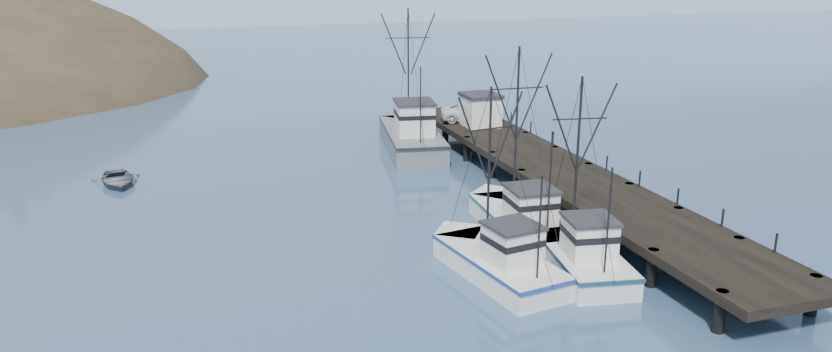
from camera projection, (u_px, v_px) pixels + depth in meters
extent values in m
plane|color=#324E71|center=(446.00, 329.00, 33.23)|extent=(400.00, 400.00, 0.00)
cube|color=black|center=(555.00, 170.00, 51.46)|extent=(6.00, 44.00, 0.50)
cylinder|color=black|center=(720.00, 311.00, 32.69)|extent=(0.56, 0.56, 2.00)
cylinder|color=black|center=(813.00, 295.00, 34.24)|extent=(0.56, 0.56, 2.00)
cylinder|color=black|center=(652.00, 268.00, 37.25)|extent=(0.56, 0.56, 2.00)
cylinder|color=black|center=(737.00, 255.00, 38.79)|extent=(0.56, 0.56, 2.00)
cylinder|color=black|center=(599.00, 234.00, 41.80)|extent=(0.56, 0.56, 2.00)
cylinder|color=black|center=(677.00, 224.00, 43.35)|extent=(0.56, 0.56, 2.00)
cylinder|color=black|center=(556.00, 206.00, 46.35)|extent=(0.56, 0.56, 2.00)
cylinder|color=black|center=(628.00, 198.00, 47.90)|extent=(0.56, 0.56, 2.00)
cylinder|color=black|center=(521.00, 184.00, 50.90)|extent=(0.56, 0.56, 2.00)
cylinder|color=black|center=(588.00, 177.00, 52.45)|extent=(0.56, 0.56, 2.00)
cylinder|color=black|center=(492.00, 165.00, 55.46)|extent=(0.56, 0.56, 2.00)
cylinder|color=black|center=(554.00, 159.00, 57.00)|extent=(0.56, 0.56, 2.00)
cylinder|color=black|center=(467.00, 149.00, 60.01)|extent=(0.56, 0.56, 2.00)
cylinder|color=black|center=(525.00, 144.00, 61.56)|extent=(0.56, 0.56, 2.00)
cylinder|color=black|center=(445.00, 135.00, 64.56)|extent=(0.56, 0.56, 2.00)
cylinder|color=black|center=(500.00, 131.00, 66.11)|extent=(0.56, 0.56, 2.00)
cylinder|color=black|center=(427.00, 123.00, 69.11)|extent=(0.56, 0.56, 2.00)
cylinder|color=black|center=(478.00, 119.00, 70.66)|extent=(0.56, 0.56, 2.00)
cube|color=#9EB2C6|center=(254.00, 19.00, 190.98)|extent=(360.00, 40.00, 26.00)
cube|color=silver|center=(49.00, 20.00, 189.76)|extent=(180.00, 25.00, 18.00)
cube|color=white|center=(11.00, 113.00, 77.12)|extent=(1.00, 3.50, 0.90)
cylinder|color=black|center=(6.00, 85.00, 76.29)|extent=(0.08, 0.08, 6.00)
cube|color=white|center=(579.00, 261.00, 39.39)|extent=(4.64, 8.83, 1.60)
cube|color=white|center=(554.00, 233.00, 43.37)|extent=(3.24, 3.24, 1.60)
cube|color=navy|center=(580.00, 249.00, 39.19)|extent=(4.74, 9.05, 0.18)
cube|color=silver|center=(589.00, 238.00, 37.87)|extent=(2.66, 2.72, 1.90)
cube|color=#26262B|center=(591.00, 219.00, 37.57)|extent=(2.89, 2.97, 0.16)
cylinder|color=black|center=(577.00, 160.00, 39.11)|extent=(0.14, 0.14, 8.90)
cylinder|color=black|center=(608.00, 221.00, 35.33)|extent=(0.10, 0.10, 5.34)
cube|color=white|center=(500.00, 269.00, 38.41)|extent=(4.63, 8.68, 1.60)
cube|color=white|center=(459.00, 243.00, 41.91)|extent=(3.28, 3.28, 1.60)
cube|color=#203895|center=(500.00, 257.00, 38.21)|extent=(4.73, 8.90, 0.18)
cube|color=silver|center=(512.00, 245.00, 37.01)|extent=(2.68, 2.68, 1.90)
cube|color=#26262B|center=(513.00, 225.00, 36.71)|extent=(2.91, 2.92, 0.16)
cylinder|color=black|center=(489.00, 169.00, 38.03)|extent=(0.14, 0.14, 8.56)
cylinder|color=black|center=(540.00, 228.00, 34.74)|extent=(0.10, 0.10, 5.14)
cube|color=white|center=(522.00, 227.00, 44.37)|extent=(4.04, 9.35, 1.60)
cube|color=white|center=(494.00, 203.00, 48.62)|extent=(3.53, 3.53, 1.60)
cube|color=#165951|center=(522.00, 216.00, 44.17)|extent=(4.13, 9.59, 0.18)
cube|color=silver|center=(531.00, 206.00, 42.78)|extent=(2.61, 2.72, 1.90)
cube|color=#26262B|center=(531.00, 189.00, 42.49)|extent=(2.84, 2.97, 0.16)
cylinder|color=black|center=(516.00, 129.00, 44.04)|extent=(0.14, 0.14, 9.80)
cylinder|color=black|center=(550.00, 184.00, 40.03)|extent=(0.10, 0.10, 5.88)
cube|color=slate|center=(412.00, 142.00, 63.16)|extent=(6.05, 12.58, 2.20)
cube|color=slate|center=(402.00, 127.00, 68.88)|extent=(4.14, 4.14, 2.20)
cube|color=black|center=(412.00, 131.00, 62.88)|extent=(6.18, 12.90, 0.18)
cube|color=silver|center=(414.00, 118.00, 61.01)|extent=(3.44, 3.83, 2.60)
cube|color=#26262B|center=(414.00, 102.00, 60.61)|extent=(3.73, 4.17, 0.16)
cylinder|color=black|center=(408.00, 67.00, 63.17)|extent=(0.14, 0.14, 10.01)
cylinder|color=black|center=(421.00, 105.00, 57.59)|extent=(0.10, 0.10, 6.01)
cube|color=silver|center=(480.00, 111.00, 63.22)|extent=(2.80, 3.00, 2.50)
cube|color=#26262B|center=(481.00, 95.00, 62.82)|extent=(3.00, 3.20, 0.30)
imported|color=silver|center=(472.00, 112.00, 65.23)|extent=(5.97, 3.87, 1.53)
imported|color=#52555B|center=(118.00, 184.00, 54.14)|extent=(4.15, 5.34, 1.01)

